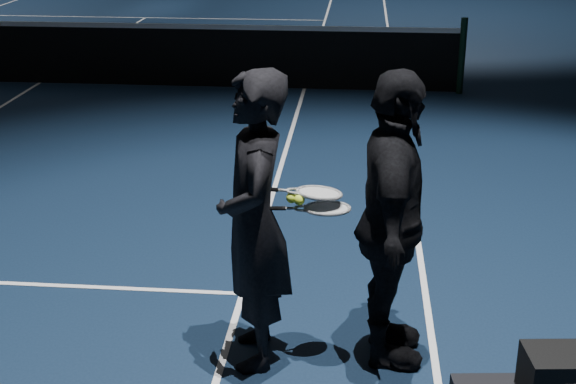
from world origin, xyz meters
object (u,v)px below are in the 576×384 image
player_a (254,222)px  racket_lower (327,208)px  player_b (392,222)px  racket_upper (319,193)px  tennis_balls (296,196)px

player_a → racket_lower: (0.45, 0.04, 0.09)m
player_b → racket_lower: (-0.40, -0.04, 0.09)m
racket_lower → racket_upper: bearing=141.3°
player_a → tennis_balls: (0.25, 0.03, 0.17)m
racket_upper → tennis_balls: tennis_balls is taller
player_a → player_b: 0.85m
racket_upper → player_a: bearing=-178.3°
player_a → racket_upper: bearing=91.0°
player_a → racket_lower: 0.46m
player_a → racket_upper: 0.44m
player_b → tennis_balls: size_ratio=15.96×
player_b → racket_lower: bearing=95.6°
player_b → tennis_balls: bearing=95.1°
player_b → racket_upper: size_ratio=2.82×
player_a → player_b: size_ratio=1.00×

